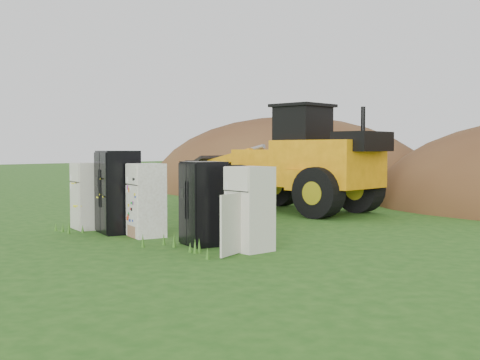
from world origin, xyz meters
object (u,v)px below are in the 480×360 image
object	(u,v)px
fridge_black_side	(118,192)
fridge_sticker	(147,200)
fridge_open_door	(250,209)
fridge_black_right	(204,203)
wheel_loader	(282,158)
fridge_leftmost	(89,196)

from	to	relation	value
fridge_black_side	fridge_sticker	world-z (taller)	fridge_black_side
fridge_open_door	fridge_black_side	bearing A→B (deg)	-169.93
fridge_black_right	fridge_black_side	bearing A→B (deg)	-158.69
fridge_sticker	wheel_loader	bearing A→B (deg)	120.03
fridge_sticker	fridge_open_door	distance (m)	2.92
fridge_leftmost	fridge_black_side	bearing A→B (deg)	19.07
fridge_sticker	fridge_black_right	distance (m)	1.75
fridge_open_door	wheel_loader	distance (m)	7.83
fridge_sticker	wheel_loader	distance (m)	6.83
fridge_leftmost	fridge_black_right	distance (m)	3.81
fridge_black_right	wheel_loader	distance (m)	7.33
fridge_black_side	fridge_black_right	bearing A→B (deg)	21.20
fridge_leftmost	fridge_sticker	xyz separation A→B (m)	(2.07, -0.00, 0.01)
fridge_sticker	fridge_black_side	bearing A→B (deg)	-159.75
fridge_leftmost	fridge_sticker	distance (m)	2.07
fridge_black_right	fridge_open_door	distance (m)	1.17
fridge_sticker	wheel_loader	size ratio (longest dim) A/B	0.24
fridge_sticker	fridge_open_door	world-z (taller)	fridge_sticker
fridge_leftmost	fridge_sticker	world-z (taller)	fridge_sticker
wheel_loader	fridge_leftmost	bearing A→B (deg)	-93.98
fridge_sticker	fridge_leftmost	bearing A→B (deg)	-158.88
fridge_leftmost	fridge_sticker	bearing A→B (deg)	18.25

